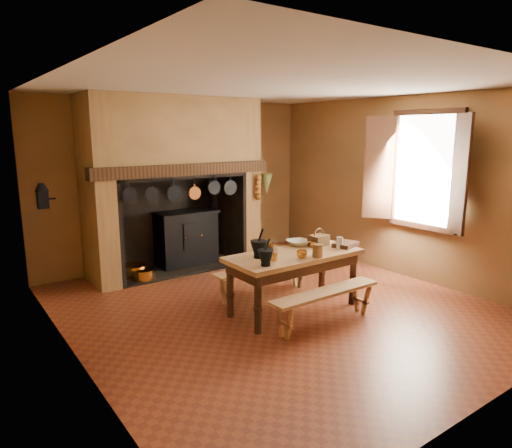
{
  "coord_description": "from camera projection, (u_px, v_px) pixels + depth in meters",
  "views": [
    {
      "loc": [
        -3.52,
        -4.43,
        2.26
      ],
      "look_at": [
        -0.12,
        0.3,
        1.08
      ],
      "focal_mm": 32.0,
      "sensor_mm": 36.0,
      "label": 1
    }
  ],
  "objects": [
    {
      "name": "chimney_breast",
      "position": [
        173.0,
        160.0,
        7.29
      ],
      "size": [
        2.95,
        0.96,
        2.8
      ],
      "color": "#9B6A3E",
      "rests_on": "floor"
    },
    {
      "name": "wall_left",
      "position": [
        69.0,
        225.0,
        4.28
      ],
      "size": [
        0.02,
        5.5,
        2.8
      ],
      "primitive_type": "cube",
      "color": "#9B6A3E",
      "rests_on": "floor"
    },
    {
      "name": "brass_cup",
      "position": [
        302.0,
        254.0,
        5.5
      ],
      "size": [
        0.17,
        0.17,
        0.1
      ],
      "primitive_type": "imported",
      "rotation": [
        0.0,
        0.0,
        0.41
      ],
      "color": "orange",
      "rests_on": "work_table"
    },
    {
      "name": "coffee_grinder",
      "position": [
        271.0,
        249.0,
        5.69
      ],
      "size": [
        0.16,
        0.14,
        0.17
      ],
      "rotation": [
        0.0,
        0.0,
        0.43
      ],
      "color": "#351A11",
      "rests_on": "work_table"
    },
    {
      "name": "bench_front",
      "position": [
        325.0,
        299.0,
        5.37
      ],
      "size": [
        1.52,
        0.27,
        0.43
      ],
      "color": "#AD814F",
      "rests_on": "floor"
    },
    {
      "name": "work_table",
      "position": [
        294.0,
        262.0,
        5.76
      ],
      "size": [
        1.75,
        0.78,
        0.76
      ],
      "color": "#AD814F",
      "rests_on": "floor"
    },
    {
      "name": "mortar_large",
      "position": [
        259.0,
        248.0,
        5.51
      ],
      "size": [
        0.21,
        0.21,
        0.36
      ],
      "rotation": [
        0.0,
        0.0,
        -0.35
      ],
      "color": "black",
      "rests_on": "work_table"
    },
    {
      "name": "hearth_pans",
      "position": [
        136.0,
        272.0,
        7.14
      ],
      "size": [
        0.51,
        0.62,
        0.2
      ],
      "color": "orange",
      "rests_on": "floor"
    },
    {
      "name": "wall_right",
      "position": [
        402.0,
        187.0,
        7.14
      ],
      "size": [
        0.02,
        5.5,
        2.8
      ],
      "primitive_type": "cube",
      "color": "#9B6A3E",
      "rests_on": "floor"
    },
    {
      "name": "floor",
      "position": [
        276.0,
        307.0,
        5.99
      ],
      "size": [
        5.5,
        5.5,
        0.0
      ],
      "primitive_type": "plane",
      "color": "brown",
      "rests_on": "ground"
    },
    {
      "name": "iron_range",
      "position": [
        186.0,
        237.0,
        7.82
      ],
      "size": [
        1.12,
        0.55,
        1.6
      ],
      "color": "black",
      "rests_on": "floor"
    },
    {
      "name": "bench_back",
      "position": [
        264.0,
        274.0,
        6.34
      ],
      "size": [
        1.52,
        0.27,
        0.43
      ],
      "color": "#AD814F",
      "rests_on": "floor"
    },
    {
      "name": "herb_bunch",
      "position": [
        267.0,
        184.0,
        7.81
      ],
      "size": [
        0.2,
        0.2,
        0.35
      ],
      "primitive_type": "cone",
      "rotation": [
        3.14,
        0.0,
        0.0
      ],
      "color": "#5D6831",
      "rests_on": "chimney_breast"
    },
    {
      "name": "stoneware_crock",
      "position": [
        318.0,
        251.0,
        5.54
      ],
      "size": [
        0.15,
        0.15,
        0.16
      ],
      "primitive_type": "cylinder",
      "rotation": [
        0.0,
        0.0,
        -0.2
      ],
      "color": "brown",
      "rests_on": "work_table"
    },
    {
      "name": "wall_coffee_mill",
      "position": [
        42.0,
        194.0,
        5.54
      ],
      "size": [
        0.23,
        0.16,
        0.31
      ],
      "color": "black",
      "rests_on": "wall_left"
    },
    {
      "name": "window",
      "position": [
        420.0,
        171.0,
        6.68
      ],
      "size": [
        0.39,
        1.75,
        1.76
      ],
      "color": "white",
      "rests_on": "wall_right"
    },
    {
      "name": "brass_mug_b",
      "position": [
        313.0,
        244.0,
        6.0
      ],
      "size": [
        0.09,
        0.09,
        0.09
      ],
      "primitive_type": "cylinder",
      "rotation": [
        0.0,
        0.0,
        0.14
      ],
      "color": "orange",
      "rests_on": "work_table"
    },
    {
      "name": "ceiling",
      "position": [
        279.0,
        85.0,
        5.43
      ],
      "size": [
        5.5,
        5.5,
        0.0
      ],
      "primitive_type": "plane",
      "rotation": [
        3.14,
        0.0,
        0.0
      ],
      "color": "silver",
      "rests_on": "back_wall"
    },
    {
      "name": "mortar_small",
      "position": [
        266.0,
        257.0,
        5.18
      ],
      "size": [
        0.19,
        0.19,
        0.32
      ],
      "rotation": [
        0.0,
        0.0,
        -0.41
      ],
      "color": "black",
      "rests_on": "work_table"
    },
    {
      "name": "wooden_tray",
      "position": [
        345.0,
        244.0,
        6.07
      ],
      "size": [
        0.39,
        0.33,
        0.06
      ],
      "primitive_type": "cube",
      "rotation": [
        0.0,
        0.0,
        0.29
      ],
      "color": "#351A11",
      "rests_on": "work_table"
    },
    {
      "name": "wicker_basket",
      "position": [
        319.0,
        240.0,
        6.12
      ],
      "size": [
        0.27,
        0.21,
        0.24
      ],
      "rotation": [
        0.0,
        0.0,
        0.11
      ],
      "color": "#543A19",
      "rests_on": "work_table"
    },
    {
      "name": "mixing_bowl",
      "position": [
        298.0,
        243.0,
        6.13
      ],
      "size": [
        0.34,
        0.34,
        0.07
      ],
      "primitive_type": "imported",
      "rotation": [
        0.0,
        0.0,
        -0.19
      ],
      "color": "#C0B994",
      "rests_on": "work_table"
    },
    {
      "name": "hanging_pans",
      "position": [
        187.0,
        192.0,
        6.96
      ],
      "size": [
        1.92,
        0.29,
        0.27
      ],
      "color": "black",
      "rests_on": "chimney_breast"
    },
    {
      "name": "brass_mug_a",
      "position": [
        274.0,
        257.0,
        5.4
      ],
      "size": [
        0.11,
        0.11,
        0.09
      ],
      "primitive_type": "cylinder",
      "rotation": [
        0.0,
        0.0,
        -0.42
      ],
      "color": "orange",
      "rests_on": "work_table"
    },
    {
      "name": "back_wall",
      "position": [
        179.0,
        182.0,
        7.9
      ],
      "size": [
        5.0,
        0.02,
        2.8
      ],
      "primitive_type": "cube",
      "color": "#9B6A3E",
      "rests_on": "floor"
    },
    {
      "name": "onion_string",
      "position": [
        258.0,
        187.0,
        7.72
      ],
      "size": [
        0.12,
        0.1,
        0.46
      ],
      "primitive_type": null,
      "color": "#985E1C",
      "rests_on": "chimney_breast"
    },
    {
      "name": "glass_jar",
      "position": [
        339.0,
        243.0,
        5.97
      ],
      "size": [
        0.09,
        0.09,
        0.15
      ],
      "primitive_type": "cylinder",
      "rotation": [
        0.0,
        0.0,
        0.07
      ],
      "color": "beige",
      "rests_on": "work_table"
    },
    {
      "name": "wall_front",
      "position": [
        498.0,
        245.0,
        3.52
      ],
      "size": [
        5.0,
        0.02,
        2.8
      ],
      "primitive_type": "cube",
      "color": "#9B6A3E",
      "rests_on": "floor"
    }
  ]
}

